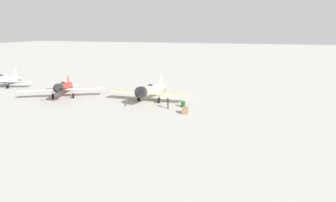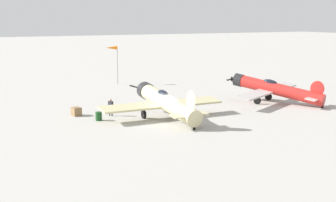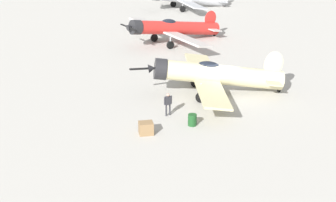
{
  "view_description": "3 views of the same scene",
  "coord_description": "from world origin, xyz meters",
  "px_view_note": "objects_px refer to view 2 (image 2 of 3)",
  "views": [
    {
      "loc": [
        -40.59,
        -15.88,
        10.68
      ],
      "look_at": [
        -4.34,
        -3.98,
        1.1
      ],
      "focal_mm": 30.23,
      "sensor_mm": 36.0,
      "label": 1
    },
    {
      "loc": [
        40.16,
        -20.82,
        9.5
      ],
      "look_at": [
        -0.0,
        0.0,
        1.8
      ],
      "focal_mm": 53.36,
      "sensor_mm": 36.0,
      "label": 2
    },
    {
      "loc": [
        -6.48,
        -38.47,
        15.09
      ],
      "look_at": [
        -4.34,
        -3.98,
        1.1
      ],
      "focal_mm": 56.96,
      "sensor_mm": 36.0,
      "label": 3
    }
  ],
  "objects_px": {
    "fuel_drum": "(99,116)",
    "airplane_foreground": "(165,102)",
    "equipment_crate": "(76,111)",
    "windsock_mast": "(112,49)",
    "airplane_mid_apron": "(274,89)",
    "ground_crew_mechanic": "(111,106)"
  },
  "relations": [
    {
      "from": "equipment_crate",
      "to": "windsock_mast",
      "type": "bearing_deg",
      "value": 149.99
    },
    {
      "from": "airplane_mid_apron",
      "to": "equipment_crate",
      "type": "bearing_deg",
      "value": 52.8
    },
    {
      "from": "airplane_foreground",
      "to": "fuel_drum",
      "type": "distance_m",
      "value": 6.29
    },
    {
      "from": "airplane_mid_apron",
      "to": "fuel_drum",
      "type": "bearing_deg",
      "value": 61.14
    },
    {
      "from": "airplane_foreground",
      "to": "ground_crew_mechanic",
      "type": "distance_m",
      "value": 5.53
    },
    {
      "from": "airplane_foreground",
      "to": "equipment_crate",
      "type": "bearing_deg",
      "value": 50.99
    },
    {
      "from": "airplane_foreground",
      "to": "fuel_drum",
      "type": "height_order",
      "value": "airplane_foreground"
    },
    {
      "from": "airplane_foreground",
      "to": "fuel_drum",
      "type": "relative_size",
      "value": 15.24
    },
    {
      "from": "airplane_foreground",
      "to": "ground_crew_mechanic",
      "type": "relative_size",
      "value": 7.33
    },
    {
      "from": "airplane_mid_apron",
      "to": "ground_crew_mechanic",
      "type": "distance_m",
      "value": 18.63
    },
    {
      "from": "airplane_mid_apron",
      "to": "airplane_foreground",
      "type": "bearing_deg",
      "value": 69.89
    },
    {
      "from": "fuel_drum",
      "to": "ground_crew_mechanic",
      "type": "bearing_deg",
      "value": 130.84
    },
    {
      "from": "fuel_drum",
      "to": "airplane_mid_apron",
      "type": "bearing_deg",
      "value": 89.71
    },
    {
      "from": "airplane_foreground",
      "to": "airplane_mid_apron",
      "type": "distance_m",
      "value": 14.74
    },
    {
      "from": "airplane_mid_apron",
      "to": "fuel_drum",
      "type": "height_order",
      "value": "airplane_mid_apron"
    },
    {
      "from": "fuel_drum",
      "to": "windsock_mast",
      "type": "bearing_deg",
      "value": 155.93
    },
    {
      "from": "fuel_drum",
      "to": "airplane_foreground",
      "type": "bearing_deg",
      "value": 68.43
    },
    {
      "from": "airplane_foreground",
      "to": "airplane_mid_apron",
      "type": "relative_size",
      "value": 0.98
    },
    {
      "from": "ground_crew_mechanic",
      "to": "windsock_mast",
      "type": "distance_m",
      "value": 23.18
    },
    {
      "from": "equipment_crate",
      "to": "fuel_drum",
      "type": "height_order",
      "value": "equipment_crate"
    },
    {
      "from": "equipment_crate",
      "to": "windsock_mast",
      "type": "relative_size",
      "value": 0.19
    },
    {
      "from": "airplane_foreground",
      "to": "equipment_crate",
      "type": "relative_size",
      "value": 12.04
    }
  ]
}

